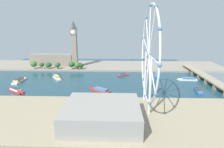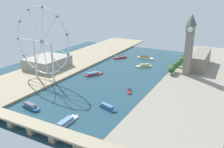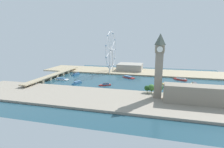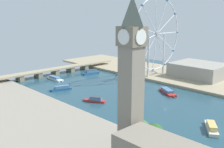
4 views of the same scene
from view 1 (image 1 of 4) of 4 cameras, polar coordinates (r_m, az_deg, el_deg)
name	(u,v)px [view 1 (image 1 of 4)]	position (r m, az deg, el deg)	size (l,w,h in m)	color
ground_plane	(87,82)	(276.00, -8.03, -2.61)	(387.35, 387.35, 0.00)	#234756
riverbank_left	(95,66)	(379.32, -5.28, 2.69)	(90.00, 520.00, 3.00)	gray
riverbank_right	(67,117)	(177.72, -14.10, -13.03)	(90.00, 520.00, 3.00)	tan
clock_tower	(74,44)	(359.81, -11.96, 9.47)	(12.96, 12.96, 89.26)	gray
parliament_block	(52,60)	(390.50, -18.53, 4.31)	(22.00, 85.30, 23.57)	gray
tree_row_embankment	(58,65)	(356.20, -16.90, 2.83)	(13.67, 101.31, 14.37)	#513823
ferris_wheel	(149,56)	(177.39, 11.67, 5.75)	(95.45, 3.20, 101.14)	silver
riverside_hall	(102,114)	(156.77, -3.19, -12.48)	(53.75, 63.57, 16.98)	gray
river_bridge	(210,79)	(302.42, 28.61, -1.53)	(199.35, 14.61, 8.76)	tan
tour_boat_0	(16,91)	(263.92, -28.14, -4.71)	(19.99, 28.41, 5.24)	#B22D28
tour_boat_1	(19,80)	(309.65, -27.42, -1.78)	(36.34, 8.82, 5.94)	white
tour_boat_2	(156,75)	(313.45, 13.91, -0.33)	(25.91, 11.92, 4.84)	#235684
tour_boat_3	(57,78)	(303.02, -17.10, -1.08)	(27.67, 21.37, 5.47)	beige
tour_boat_4	(198,91)	(257.96, 25.80, -4.78)	(27.91, 10.49, 5.93)	#235684
tour_boat_5	(188,79)	(307.46, 22.95, -1.49)	(8.24, 33.32, 4.23)	white
tour_boat_6	(100,90)	(236.87, -3.74, -5.09)	(21.75, 30.81, 4.46)	#B22D28
tour_boat_7	(123,75)	(306.59, 3.47, -0.26)	(14.61, 22.94, 5.04)	#B22D28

